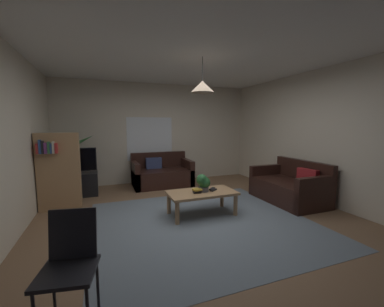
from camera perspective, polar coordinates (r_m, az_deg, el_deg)
The scene contains 22 objects.
floor at distance 4.12m, azimuth 1.54°, elevation -15.29°, with size 5.12×5.70×0.02m, color brown.
rug at distance 3.94m, azimuth 2.70°, elevation -16.11°, with size 3.33×3.14×0.01m, color slate.
wall_back at distance 6.57m, azimuth -8.07°, elevation 4.80°, with size 5.24×0.06×2.63m, color beige.
wall_left at distance 3.71m, azimuth -38.63°, elevation 1.81°, with size 0.06×5.70×2.63m, color beige.
wall_right at distance 5.37m, azimuth 28.12°, elevation 3.61°, with size 0.06×5.70×2.63m, color beige.
ceiling at distance 3.97m, azimuth 1.68°, elevation 22.85°, with size 5.12×5.70×0.02m, color white.
window_pane at distance 6.50m, azimuth -10.00°, elevation 3.45°, with size 1.20×0.01×1.14m, color white.
couch_under_window at distance 6.18m, azimuth -7.21°, elevation -5.04°, with size 1.45×0.87×0.82m.
couch_right_side at distance 5.26m, azimuth 22.24°, elevation -7.61°, with size 0.87×1.44×0.82m.
coffee_table at distance 4.16m, azimuth 2.37°, elevation -9.89°, with size 1.16×0.61×0.40m.
book_on_table_0 at distance 4.06m, azimuth 1.21°, elevation -9.24°, with size 0.13×0.09×0.02m, color black.
book_on_table_1 at distance 4.07m, azimuth 1.21°, elevation -8.87°, with size 0.13×0.09×0.02m, color black.
book_on_table_2 at distance 4.05m, azimuth 1.23°, elevation -8.58°, with size 0.14×0.12×0.03m, color gold.
remote_on_table_0 at distance 4.22m, azimuth 5.15°, elevation -8.65°, with size 0.05×0.16×0.02m, color black.
remote_on_table_1 at distance 4.30m, azimuth 4.81°, elevation -8.36°, with size 0.05×0.16×0.02m, color black.
potted_plant_on_table at distance 4.13m, azimuth 2.70°, elevation -6.90°, with size 0.24×0.20×0.30m.
tv_stand at distance 5.80m, azimuth -25.96°, elevation -6.72°, with size 0.90×0.44×0.50m, color black.
tv at distance 5.68m, azimuth -26.26°, elevation -1.53°, with size 0.89×0.16×0.55m.
potted_palm_corner at distance 6.13m, azimuth -26.48°, elevation -2.54°, with size 0.85×1.03×1.43m.
bookshelf_corner at distance 4.97m, azimuth -29.15°, elevation -3.57°, with size 0.70×0.31×1.40m.
folding_chair at distance 2.23m, azimuth -27.08°, elevation -21.68°, with size 0.47×0.48×0.87m.
pendant_lamp at distance 4.03m, azimuth 2.50°, elevation 15.63°, with size 0.39×0.39×0.56m.
Camera 1 is at (-1.46, -3.52, 1.54)m, focal length 22.39 mm.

